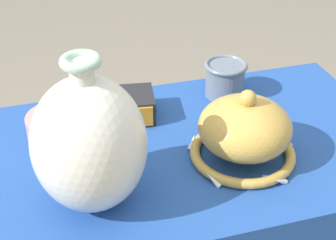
{
  "coord_description": "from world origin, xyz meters",
  "views": [
    {
      "loc": [
        -0.27,
        -0.89,
        1.39
      ],
      "look_at": [
        -0.03,
        -0.07,
        0.82
      ],
      "focal_mm": 55.0,
      "sensor_mm": 36.0,
      "label": 1
    }
  ],
  "objects_px": {
    "vase_dome_bell": "(244,132)",
    "cup_wide_slate": "(225,78)",
    "vase_tall_bulbous": "(89,144)",
    "pot_squat_rose": "(58,128)",
    "mosaic_tile_box": "(126,106)"
  },
  "relations": [
    {
      "from": "vase_tall_bulbous",
      "to": "vase_dome_bell",
      "type": "relative_size",
      "value": 1.3
    },
    {
      "from": "vase_tall_bulbous",
      "to": "vase_dome_bell",
      "type": "height_order",
      "value": "vase_tall_bulbous"
    },
    {
      "from": "vase_tall_bulbous",
      "to": "pot_squat_rose",
      "type": "xyz_separation_m",
      "value": [
        -0.04,
        0.22,
        -0.1
      ]
    },
    {
      "from": "pot_squat_rose",
      "to": "cup_wide_slate",
      "type": "relative_size",
      "value": 1.25
    },
    {
      "from": "vase_dome_bell",
      "to": "pot_squat_rose",
      "type": "relative_size",
      "value": 1.73
    },
    {
      "from": "mosaic_tile_box",
      "to": "cup_wide_slate",
      "type": "distance_m",
      "value": 0.27
    },
    {
      "from": "vase_tall_bulbous",
      "to": "mosaic_tile_box",
      "type": "relative_size",
      "value": 2.14
    },
    {
      "from": "vase_dome_bell",
      "to": "mosaic_tile_box",
      "type": "xyz_separation_m",
      "value": [
        -0.21,
        0.23,
        -0.04
      ]
    },
    {
      "from": "pot_squat_rose",
      "to": "cup_wide_slate",
      "type": "distance_m",
      "value": 0.45
    },
    {
      "from": "vase_dome_bell",
      "to": "cup_wide_slate",
      "type": "xyz_separation_m",
      "value": [
        0.06,
        0.26,
        -0.02
      ]
    },
    {
      "from": "vase_dome_bell",
      "to": "cup_wide_slate",
      "type": "height_order",
      "value": "vase_dome_bell"
    },
    {
      "from": "vase_tall_bulbous",
      "to": "vase_dome_bell",
      "type": "distance_m",
      "value": 0.34
    },
    {
      "from": "vase_dome_bell",
      "to": "cup_wide_slate",
      "type": "relative_size",
      "value": 2.17
    },
    {
      "from": "vase_tall_bulbous",
      "to": "vase_dome_bell",
      "type": "bearing_deg",
      "value": 8.29
    },
    {
      "from": "vase_dome_bell",
      "to": "pot_squat_rose",
      "type": "height_order",
      "value": "vase_dome_bell"
    }
  ]
}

